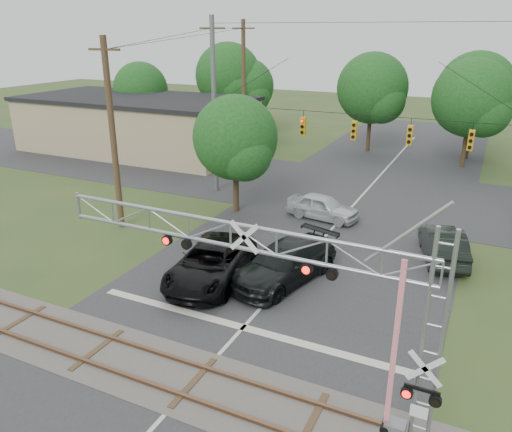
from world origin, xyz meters
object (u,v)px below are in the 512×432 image
at_px(sedan_silver, 323,207).
at_px(commercial_building, 137,124).
at_px(crossing_gantry, 302,299).
at_px(pickup_black, 211,263).
at_px(car_dark, 285,263).
at_px(traffic_signal_span, 371,121).

relative_size(sedan_silver, commercial_building, 0.21).
relative_size(crossing_gantry, pickup_black, 1.83).
bearing_deg(car_dark, pickup_black, -139.51).
xyz_separation_m(traffic_signal_span, pickup_black, (-4.01, -11.65, -4.80)).
height_order(crossing_gantry, traffic_signal_span, traffic_signal_span).
distance_m(traffic_signal_span, car_dark, 11.33).
bearing_deg(sedan_silver, commercial_building, 72.74).
bearing_deg(crossing_gantry, sedan_silver, 106.20).
bearing_deg(pickup_black, traffic_signal_span, 61.97).
xyz_separation_m(car_dark, commercial_building, (-22.29, 18.11, 1.61)).
bearing_deg(traffic_signal_span, pickup_black, -108.99).
height_order(crossing_gantry, car_dark, crossing_gantry).
xyz_separation_m(pickup_black, sedan_silver, (2.01, 9.64, -0.10)).
height_order(traffic_signal_span, sedan_silver, traffic_signal_span).
xyz_separation_m(crossing_gantry, sedan_silver, (-4.75, 16.35, -3.46)).
xyz_separation_m(traffic_signal_span, car_dark, (-1.02, -10.22, -4.78)).
relative_size(crossing_gantry, sedan_silver, 2.55).
bearing_deg(traffic_signal_span, car_dark, -95.72).
distance_m(traffic_signal_span, sedan_silver, 5.66).
bearing_deg(traffic_signal_span, crossing_gantry, -81.47).
relative_size(pickup_black, sedan_silver, 1.39).
relative_size(crossing_gantry, commercial_building, 0.53).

